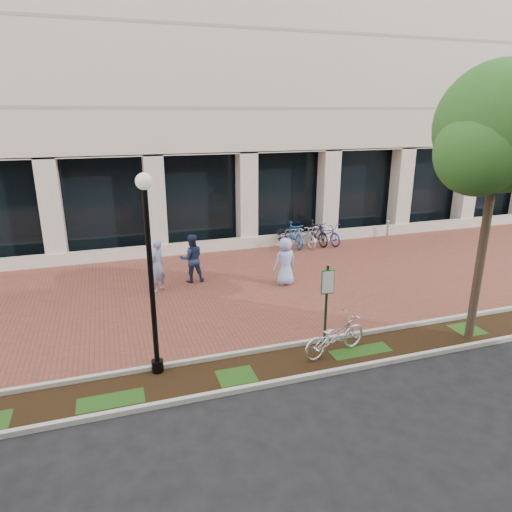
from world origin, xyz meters
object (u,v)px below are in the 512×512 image
object	(u,v)px
lamppost	(150,266)
pedestrian_left	(157,266)
parking_sign	(327,297)
bike_rack_cluster	(305,235)
street_tree	(501,136)
bollard	(388,229)
locked_bicycle	(335,336)
pedestrian_mid	(192,258)
pedestrian_right	(285,261)

from	to	relation	value
lamppost	pedestrian_left	distance (m)	5.46
parking_sign	bike_rack_cluster	bearing A→B (deg)	72.95
street_tree	bollard	size ratio (longest dim) A/B	7.92
locked_bicycle	bollard	distance (m)	11.91
lamppost	bike_rack_cluster	bearing A→B (deg)	48.64
pedestrian_mid	bike_rack_cluster	distance (m)	6.46
street_tree	pedestrian_mid	xyz separation A→B (m)	(-6.36, 6.55, -4.41)
parking_sign	street_tree	bearing A→B (deg)	-3.49
pedestrian_right	bollard	world-z (taller)	pedestrian_right
bollard	pedestrian_mid	bearing A→B (deg)	-163.76
pedestrian_mid	lamppost	bearing A→B (deg)	71.86
bollard	street_tree	bearing A→B (deg)	-111.29
lamppost	pedestrian_left	xyz separation A→B (m)	(0.63, 5.15, -1.70)
pedestrian_left	pedestrian_mid	bearing A→B (deg)	158.36
street_tree	bollard	distance (m)	11.26
locked_bicycle	pedestrian_left	world-z (taller)	pedestrian_left
pedestrian_left	pedestrian_right	distance (m)	4.39
bollard	bike_rack_cluster	xyz separation A→B (m)	(-4.34, 0.05, 0.07)
lamppost	pedestrian_right	world-z (taller)	lamppost
bike_rack_cluster	lamppost	bearing A→B (deg)	-137.72
bollard	pedestrian_right	bearing A→B (deg)	-148.93
locked_bicycle	bollard	bearing A→B (deg)	-54.30
parking_sign	locked_bicycle	bearing A→B (deg)	-46.60
parking_sign	locked_bicycle	size ratio (longest dim) A/B	1.21
pedestrian_mid	pedestrian_right	distance (m)	3.32
lamppost	street_tree	size ratio (longest dim) A/B	0.66
locked_bicycle	bollard	world-z (taller)	locked_bicycle
pedestrian_right	lamppost	bearing A→B (deg)	33.44
pedestrian_right	bike_rack_cluster	distance (m)	5.04
lamppost	pedestrian_mid	bearing A→B (deg)	71.48
lamppost	bollard	bearing A→B (deg)	35.76
parking_sign	bollard	xyz separation A→B (m)	(7.80, 8.94, -1.02)
pedestrian_left	pedestrian_right	xyz separation A→B (m)	(4.33, -0.75, -0.07)
pedestrian_mid	pedestrian_right	world-z (taller)	pedestrian_mid
locked_bicycle	bike_rack_cluster	bearing A→B (deg)	-34.17
bike_rack_cluster	street_tree	bearing A→B (deg)	-92.48
lamppost	pedestrian_mid	world-z (taller)	lamppost
lamppost	locked_bicycle	distance (m)	4.85
lamppost	pedestrian_mid	xyz separation A→B (m)	(1.90, 5.68, -1.74)
pedestrian_left	bollard	bearing A→B (deg)	152.55
lamppost	pedestrian_right	distance (m)	6.86
bollard	bike_rack_cluster	distance (m)	4.34
street_tree	locked_bicycle	world-z (taller)	street_tree
street_tree	locked_bicycle	xyz separation A→B (m)	(-3.94, 0.33, -4.79)
pedestrian_right	bollard	size ratio (longest dim) A/B	1.91
bollard	bike_rack_cluster	size ratio (longest dim) A/B	0.29
pedestrian_left	pedestrian_mid	distance (m)	1.38
locked_bicycle	pedestrian_left	xyz separation A→B (m)	(-3.70, 5.68, 0.41)
lamppost	bollard	distance (m)	14.90
pedestrian_left	bike_rack_cluster	distance (m)	7.83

